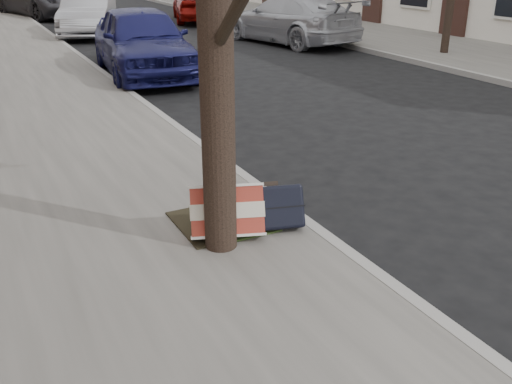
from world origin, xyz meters
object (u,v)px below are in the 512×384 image
suitcase_navy (273,207)px  car_near_front (143,41)px  car_near_mid (88,14)px  suitcase_red (227,211)px

suitcase_navy → car_near_front: 8.22m
car_near_mid → car_near_front: bearing=-73.4°
suitcase_navy → car_near_mid: car_near_mid is taller
suitcase_navy → car_near_front: size_ratio=0.13×
suitcase_red → car_near_front: size_ratio=0.15×
suitcase_red → suitcase_navy: 0.45m
suitcase_navy → car_near_front: bearing=96.6°
suitcase_red → suitcase_navy: bearing=12.5°
suitcase_red → car_near_front: car_near_front is taller
suitcase_red → suitcase_navy: suitcase_red is taller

